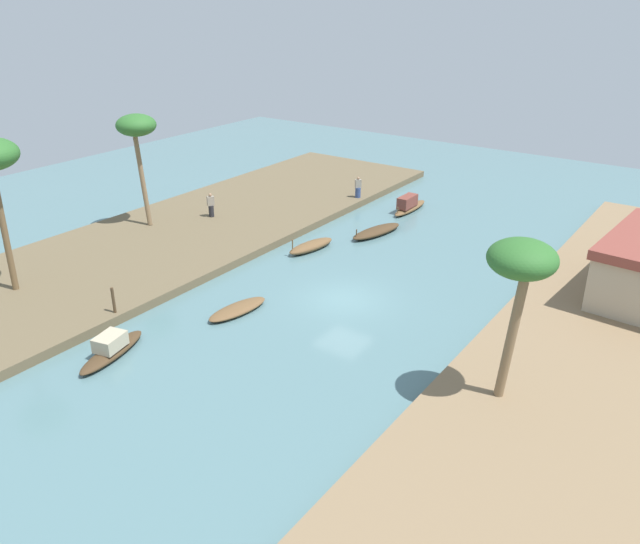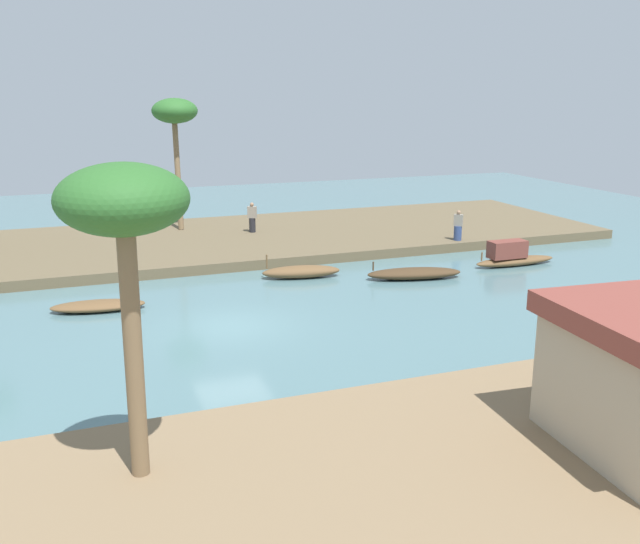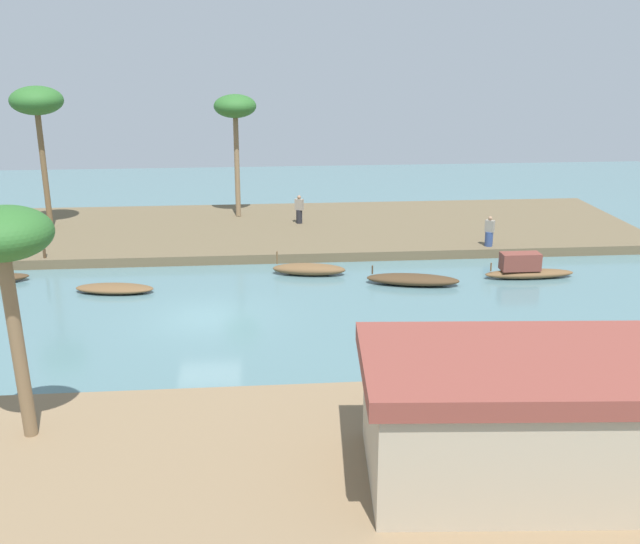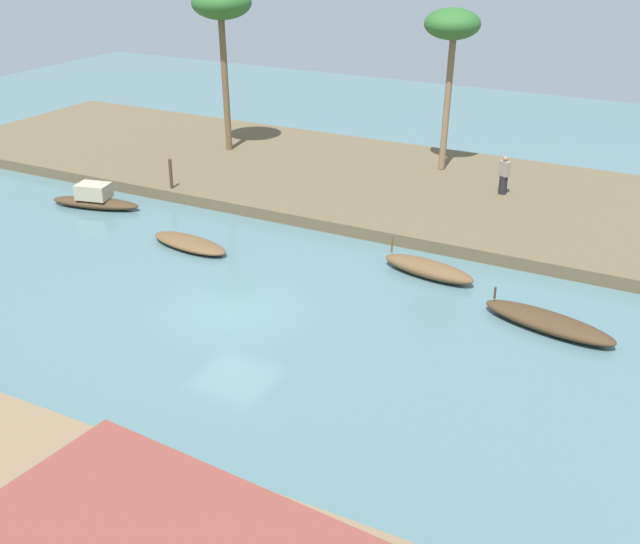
% 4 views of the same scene
% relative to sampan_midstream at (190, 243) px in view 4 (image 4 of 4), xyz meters
% --- Properties ---
extents(river_water, '(72.71, 72.71, 0.00)m').
position_rel_sampan_midstream_xyz_m(river_water, '(-4.20, 3.48, -0.19)').
color(river_water, slate).
rests_on(river_water, ground).
extents(riverbank_left, '(46.49, 11.79, 0.47)m').
position_rel_sampan_midstream_xyz_m(riverbank_left, '(-4.20, -9.63, 0.05)').
color(riverbank_left, brown).
rests_on(riverbank_left, ground).
extents(sampan_midstream, '(3.55, 1.62, 0.37)m').
position_rel_sampan_midstream_xyz_m(sampan_midstream, '(0.00, 0.00, 0.00)').
color(sampan_midstream, brown).
rests_on(sampan_midstream, river_water).
extents(sampan_near_left_bank, '(3.54, 1.58, 1.10)m').
position_rel_sampan_midstream_xyz_m(sampan_near_left_bank, '(-8.63, -1.83, 0.08)').
color(sampan_near_left_bank, brown).
rests_on(sampan_near_left_bank, river_water).
extents(sampan_foreground, '(4.03, 1.88, 1.03)m').
position_rel_sampan_midstream_xyz_m(sampan_foreground, '(6.11, -1.71, 0.18)').
color(sampan_foreground, '#47331E').
rests_on(sampan_foreground, river_water).
extents(sampan_with_tall_canopy, '(4.30, 2.02, 0.82)m').
position_rel_sampan_midstream_xyz_m(sampan_with_tall_canopy, '(-13.17, 0.07, 0.05)').
color(sampan_with_tall_canopy, '#47331E').
rests_on(sampan_with_tall_canopy, river_water).
extents(person_on_near_bank, '(0.52, 0.47, 1.62)m').
position_rel_sampan_midstream_xyz_m(person_on_near_bank, '(-8.69, -10.12, 1.03)').
color(person_on_near_bank, '#232328').
rests_on(person_on_near_bank, riverbank_left).
extents(mooring_post, '(0.14, 0.14, 1.29)m').
position_rel_sampan_midstream_xyz_m(mooring_post, '(3.98, -4.13, 0.93)').
color(mooring_post, '#4C3823').
rests_on(mooring_post, riverbank_left).
extents(palm_tree_left_near, '(2.44, 2.44, 7.07)m').
position_rel_sampan_midstream_xyz_m(palm_tree_left_near, '(-5.19, -12.47, 6.47)').
color(palm_tree_left_near, '#7F6647').
rests_on(palm_tree_left_near, riverbank_left).
extents(palm_tree_left_far, '(2.79, 2.79, 7.73)m').
position_rel_sampan_midstream_xyz_m(palm_tree_left_far, '(5.24, -10.28, 7.06)').
color(palm_tree_left_far, brown).
rests_on(palm_tree_left_far, riverbank_left).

